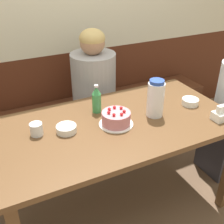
{
  "coord_description": "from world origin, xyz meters",
  "views": [
    {
      "loc": [
        -0.69,
        -1.34,
        1.66
      ],
      "look_at": [
        -0.0,
        0.05,
        0.78
      ],
      "focal_mm": 45.0,
      "sensor_mm": 36.0,
      "label": 1
    }
  ],
  "objects_px": {
    "birthday_cake": "(116,118)",
    "glass_water_tall": "(36,129)",
    "bowl_soup_white": "(66,129)",
    "bowl_rice_small": "(190,102)",
    "person_grey_tee": "(94,98)",
    "bench_seat": "(76,126)",
    "napkin_holder": "(221,114)",
    "water_pitcher": "(156,98)",
    "soju_bottle": "(97,99)"
  },
  "relations": [
    {
      "from": "birthday_cake",
      "to": "glass_water_tall",
      "type": "height_order",
      "value": "birthday_cake"
    },
    {
      "from": "bowl_soup_white",
      "to": "bowl_rice_small",
      "type": "distance_m",
      "value": 0.89
    },
    {
      "from": "bowl_rice_small",
      "to": "person_grey_tee",
      "type": "relative_size",
      "value": 0.1
    },
    {
      "from": "bowl_rice_small",
      "to": "person_grey_tee",
      "type": "xyz_separation_m",
      "value": [
        -0.45,
        0.68,
        -0.18
      ]
    },
    {
      "from": "bench_seat",
      "to": "glass_water_tall",
      "type": "height_order",
      "value": "glass_water_tall"
    },
    {
      "from": "person_grey_tee",
      "to": "napkin_holder",
      "type": "bearing_deg",
      "value": 27.71
    },
    {
      "from": "bench_seat",
      "to": "birthday_cake",
      "type": "height_order",
      "value": "birthday_cake"
    },
    {
      "from": "napkin_holder",
      "to": "bowl_soup_white",
      "type": "bearing_deg",
      "value": 162.16
    },
    {
      "from": "water_pitcher",
      "to": "napkin_holder",
      "type": "xyz_separation_m",
      "value": [
        0.35,
        -0.24,
        -0.08
      ]
    },
    {
      "from": "water_pitcher",
      "to": "glass_water_tall",
      "type": "xyz_separation_m",
      "value": [
        -0.75,
        0.11,
        -0.08
      ]
    },
    {
      "from": "birthday_cake",
      "to": "soju_bottle",
      "type": "xyz_separation_m",
      "value": [
        -0.04,
        0.2,
        0.05
      ]
    },
    {
      "from": "bench_seat",
      "to": "birthday_cake",
      "type": "relative_size",
      "value": 12.66
    },
    {
      "from": "bench_seat",
      "to": "water_pitcher",
      "type": "relative_size",
      "value": 10.93
    },
    {
      "from": "soju_bottle",
      "to": "bowl_soup_white",
      "type": "bearing_deg",
      "value": -150.7
    },
    {
      "from": "napkin_holder",
      "to": "person_grey_tee",
      "type": "distance_m",
      "value": 1.07
    },
    {
      "from": "water_pitcher",
      "to": "bowl_soup_white",
      "type": "height_order",
      "value": "water_pitcher"
    },
    {
      "from": "bowl_soup_white",
      "to": "bowl_rice_small",
      "type": "bearing_deg",
      "value": -3.29
    },
    {
      "from": "napkin_holder",
      "to": "bench_seat",
      "type": "bearing_deg",
      "value": 119.35
    },
    {
      "from": "water_pitcher",
      "to": "soju_bottle",
      "type": "bearing_deg",
      "value": 147.11
    },
    {
      "from": "birthday_cake",
      "to": "water_pitcher",
      "type": "bearing_deg",
      "value": -1.46
    },
    {
      "from": "glass_water_tall",
      "to": "person_grey_tee",
      "type": "xyz_separation_m",
      "value": [
        0.61,
        0.58,
        -0.19
      ]
    },
    {
      "from": "water_pitcher",
      "to": "bowl_soup_white",
      "type": "xyz_separation_m",
      "value": [
        -0.58,
        0.06,
        -0.1
      ]
    },
    {
      "from": "birthday_cake",
      "to": "person_grey_tee",
      "type": "xyz_separation_m",
      "value": [
        0.14,
        0.69,
        -0.2
      ]
    },
    {
      "from": "napkin_holder",
      "to": "glass_water_tall",
      "type": "xyz_separation_m",
      "value": [
        -1.1,
        0.35,
        -0.0
      ]
    },
    {
      "from": "water_pitcher",
      "to": "bowl_rice_small",
      "type": "xyz_separation_m",
      "value": [
        0.31,
        0.01,
        -0.1
      ]
    },
    {
      "from": "bowl_rice_small",
      "to": "bowl_soup_white",
      "type": "bearing_deg",
      "value": 176.71
    },
    {
      "from": "glass_water_tall",
      "to": "person_grey_tee",
      "type": "height_order",
      "value": "person_grey_tee"
    },
    {
      "from": "bowl_soup_white",
      "to": "glass_water_tall",
      "type": "height_order",
      "value": "glass_water_tall"
    },
    {
      "from": "bowl_rice_small",
      "to": "glass_water_tall",
      "type": "distance_m",
      "value": 1.06
    },
    {
      "from": "bowl_rice_small",
      "to": "water_pitcher",
      "type": "bearing_deg",
      "value": -178.02
    },
    {
      "from": "water_pitcher",
      "to": "person_grey_tee",
      "type": "xyz_separation_m",
      "value": [
        -0.14,
        0.69,
        -0.28
      ]
    },
    {
      "from": "soju_bottle",
      "to": "napkin_holder",
      "type": "height_order",
      "value": "soju_bottle"
    },
    {
      "from": "birthday_cake",
      "to": "water_pitcher",
      "type": "xyz_separation_m",
      "value": [
        0.28,
        -0.01,
        0.08
      ]
    },
    {
      "from": "water_pitcher",
      "to": "person_grey_tee",
      "type": "distance_m",
      "value": 0.76
    },
    {
      "from": "bench_seat",
      "to": "bowl_rice_small",
      "type": "xyz_separation_m",
      "value": [
        0.57,
        -0.85,
        0.53
      ]
    },
    {
      "from": "birthday_cake",
      "to": "napkin_holder",
      "type": "distance_m",
      "value": 0.67
    },
    {
      "from": "birthday_cake",
      "to": "bowl_soup_white",
      "type": "relative_size",
      "value": 1.78
    },
    {
      "from": "water_pitcher",
      "to": "napkin_holder",
      "type": "height_order",
      "value": "water_pitcher"
    },
    {
      "from": "person_grey_tee",
      "to": "soju_bottle",
      "type": "bearing_deg",
      "value": -20.54
    },
    {
      "from": "bowl_rice_small",
      "to": "glass_water_tall",
      "type": "height_order",
      "value": "glass_water_tall"
    },
    {
      "from": "bench_seat",
      "to": "water_pitcher",
      "type": "xyz_separation_m",
      "value": [
        0.27,
        -0.86,
        0.63
      ]
    },
    {
      "from": "bench_seat",
      "to": "soju_bottle",
      "type": "distance_m",
      "value": 0.89
    },
    {
      "from": "bench_seat",
      "to": "napkin_holder",
      "type": "xyz_separation_m",
      "value": [
        0.62,
        -1.1,
        0.55
      ]
    },
    {
      "from": "soju_bottle",
      "to": "glass_water_tall",
      "type": "height_order",
      "value": "soju_bottle"
    },
    {
      "from": "bench_seat",
      "to": "glass_water_tall",
      "type": "distance_m",
      "value": 1.04
    },
    {
      "from": "soju_bottle",
      "to": "bowl_soup_white",
      "type": "xyz_separation_m",
      "value": [
        -0.26,
        -0.15,
        -0.07
      ]
    },
    {
      "from": "glass_water_tall",
      "to": "person_grey_tee",
      "type": "distance_m",
      "value": 0.86
    },
    {
      "from": "napkin_holder",
      "to": "soju_bottle",
      "type": "bearing_deg",
      "value": 146.36
    },
    {
      "from": "napkin_holder",
      "to": "bowl_rice_small",
      "type": "bearing_deg",
      "value": 99.72
    },
    {
      "from": "bench_seat",
      "to": "bowl_rice_small",
      "type": "bearing_deg",
      "value": -55.9
    }
  ]
}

